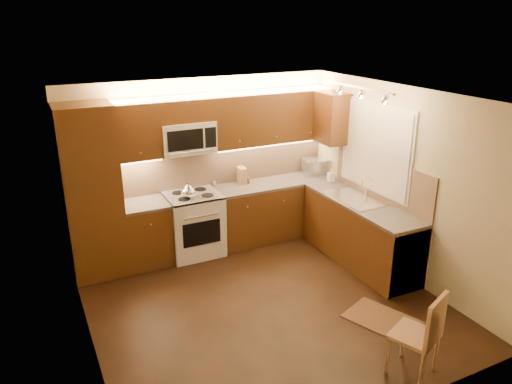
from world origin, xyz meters
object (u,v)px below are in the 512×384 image
stove (194,224)px  soap_bottle (331,175)px  toaster_oven (316,166)px  sink (356,194)px  knife_block (242,175)px  dining_chair (415,333)px  kettle (188,190)px  microwave (187,137)px

stove → soap_bottle: bearing=-9.0°
soap_bottle → toaster_oven: bearing=89.2°
stove → toaster_oven: size_ratio=2.25×
sink → knife_block: size_ratio=3.50×
dining_chair → kettle: bearing=86.3°
microwave → toaster_oven: (2.13, -0.04, -0.70)m
stove → toaster_oven: (2.13, 0.09, 0.56)m
microwave → sink: 2.48m
microwave → knife_block: size_ratio=3.09×
microwave → kettle: 0.74m
microwave → toaster_oven: microwave is taller
microwave → knife_block: microwave is taller
microwave → sink: microwave is taller
sink → dining_chair: bearing=-113.3°
microwave → soap_bottle: bearing=-12.5°
sink → knife_block: (-1.14, 1.33, 0.05)m
soap_bottle → dining_chair: size_ratio=0.22×
soap_bottle → kettle: bearing=174.5°
microwave → dining_chair: microwave is taller
toaster_oven → knife_block: (-1.27, 0.11, 0.00)m
microwave → dining_chair: size_ratio=0.84×
soap_bottle → dining_chair: (-1.09, -3.04, -0.55)m
soap_bottle → stove: bearing=171.1°
toaster_oven → soap_bottle: 0.43m
stove → knife_block: (0.86, 0.20, 0.56)m
stove → soap_bottle: soap_bottle is taller
microwave → toaster_oven: 2.24m
microwave → kettle: size_ratio=3.37×
toaster_oven → dining_chair: 3.68m
dining_chair → knife_block: bearing=69.9°
stove → soap_bottle: 2.22m
stove → microwave: 1.27m
stove → knife_block: knife_block is taller
microwave → soap_bottle: 2.29m
toaster_oven → knife_block: size_ratio=1.66×
stove → kettle: size_ratio=4.08×
stove → knife_block: bearing=13.1°
stove → dining_chair: bearing=-73.0°
sink → stove: bearing=150.6°
kettle → sink: bearing=-17.1°
stove → sink: sink is taller
sink → toaster_oven: toaster_oven is taller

